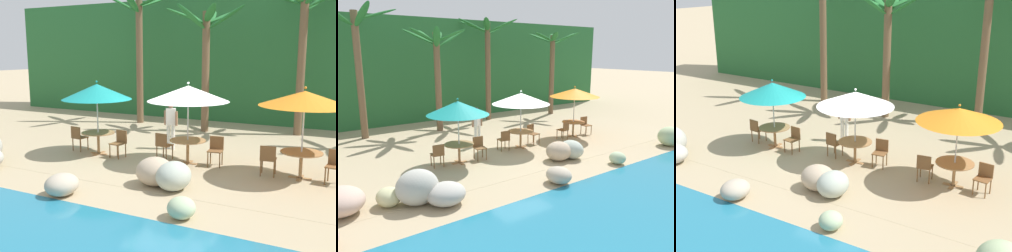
{
  "view_description": "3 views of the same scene",
  "coord_description": "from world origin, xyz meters",
  "views": [
    {
      "loc": [
        5.21,
        -10.59,
        3.32
      ],
      "look_at": [
        -0.37,
        0.35,
        1.07
      ],
      "focal_mm": 42.51,
      "sensor_mm": 36.0,
      "label": 1
    },
    {
      "loc": [
        -8.28,
        -10.77,
        4.08
      ],
      "look_at": [
        -0.5,
        -0.04,
        1.11
      ],
      "focal_mm": 35.56,
      "sensor_mm": 36.0,
      "label": 2
    },
    {
      "loc": [
        7.33,
        -11.67,
        5.88
      ],
      "look_at": [
        -0.07,
        0.24,
        1.14
      ],
      "focal_mm": 48.55,
      "sensor_mm": 36.0,
      "label": 3
    }
  ],
  "objects": [
    {
      "name": "ground_plane",
      "position": [
        0.0,
        0.0,
        0.0
      ],
      "size": [
        120.0,
        120.0,
        0.0
      ],
      "primitive_type": "plane",
      "color": "tan"
    },
    {
      "name": "terrace_deck",
      "position": [
        0.0,
        0.0,
        0.0
      ],
      "size": [
        18.0,
        5.2,
        0.01
      ],
      "color": "tan",
      "rests_on": "ground"
    },
    {
      "name": "foliage_backdrop",
      "position": [
        0.0,
        9.0,
        3.0
      ],
      "size": [
        28.0,
        2.4,
        6.0
      ],
      "color": "#286633",
      "rests_on": "ground"
    },
    {
      "name": "rock_seawall",
      "position": [
        -0.97,
        -2.88,
        0.37
      ],
      "size": [
        15.83,
        3.44,
        0.98
      ],
      "color": "#A9C392",
      "rests_on": "ground"
    },
    {
      "name": "umbrella_teal",
      "position": [
        -2.72,
        -0.14,
        2.09
      ],
      "size": [
        2.29,
        2.29,
        2.45
      ],
      "color": "silver",
      "rests_on": "ground"
    },
    {
      "name": "dining_table_teal",
      "position": [
        -2.72,
        -0.14,
        0.61
      ],
      "size": [
        1.1,
        1.1,
        0.74
      ],
      "color": "#A37547",
      "rests_on": "ground"
    },
    {
      "name": "chair_teal_seaward",
      "position": [
        -1.87,
        -0.16,
        0.51
      ],
      "size": [
        0.47,
        0.48,
        0.87
      ],
      "color": "brown",
      "rests_on": "ground"
    },
    {
      "name": "chair_teal_inland",
      "position": [
        -3.58,
        -0.13,
        0.51
      ],
      "size": [
        0.47,
        0.47,
        0.87
      ],
      "color": "brown",
      "rests_on": "ground"
    },
    {
      "name": "umbrella_white",
      "position": [
        0.41,
        0.14,
        2.14
      ],
      "size": [
        2.46,
        2.46,
        2.49
      ],
      "color": "silver",
      "rests_on": "ground"
    },
    {
      "name": "dining_table_white",
      "position": [
        0.41,
        0.14,
        0.61
      ],
      "size": [
        1.1,
        1.1,
        0.74
      ],
      "color": "#A37547",
      "rests_on": "ground"
    },
    {
      "name": "chair_white_seaward",
      "position": [
        1.24,
        0.35,
        0.51
      ],
      "size": [
        0.47,
        0.48,
        0.87
      ],
      "color": "brown",
      "rests_on": "ground"
    },
    {
      "name": "chair_white_inland",
      "position": [
        -0.44,
        0.16,
        0.51
      ],
      "size": [
        0.47,
        0.48,
        0.87
      ],
      "color": "brown",
      "rests_on": "ground"
    },
    {
      "name": "umbrella_orange",
      "position": [
        3.71,
        0.16,
        2.16
      ],
      "size": [
        2.38,
        2.38,
        2.48
      ],
      "color": "silver",
      "rests_on": "ground"
    },
    {
      "name": "dining_table_orange",
      "position": [
        3.71,
        0.16,
        0.61
      ],
      "size": [
        1.1,
        1.1,
        0.74
      ],
      "color": "#A37547",
      "rests_on": "ground"
    },
    {
      "name": "chair_orange_seaward",
      "position": [
        4.57,
        0.15,
        0.51
      ],
      "size": [
        0.47,
        0.47,
        0.87
      ],
      "color": "brown",
      "rests_on": "ground"
    },
    {
      "name": "chair_orange_inland",
      "position": [
        2.88,
        -0.04,
        0.51
      ],
      "size": [
        0.47,
        0.48,
        0.87
      ],
      "color": "brown",
      "rests_on": "ground"
    },
    {
      "name": "palm_tree_nearest",
      "position": [
        -4.68,
        5.8,
        4.05
      ],
      "size": [
        3.56,
        3.61,
        6.15
      ],
      "color": "brown",
      "rests_on": "ground"
    },
    {
      "name": "palm_tree_second",
      "position": [
        -1.06,
        5.18,
        3.67
      ],
      "size": [
        3.3,
        3.27,
        5.25
      ],
      "color": "brown",
      "rests_on": "ground"
    },
    {
      "name": "palm_tree_third",
      "position": [
        2.66,
        6.19,
        4.07
      ],
      "size": [
        3.68,
        3.3,
        5.98
      ],
      "color": "brown",
      "rests_on": "ground"
    },
    {
      "name": "palm_tree_fourth",
      "position": [
        7.12,
        5.31,
        3.66
      ],
      "size": [
        3.4,
        3.19,
        5.33
      ],
      "color": "brown",
      "rests_on": "ground"
    },
    {
      "name": "waiter_in_white",
      "position": [
        -0.89,
        1.59,
        0.99
      ],
      "size": [
        0.52,
        0.34,
        1.7
      ],
      "color": "white",
      "rests_on": "ground"
    }
  ]
}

